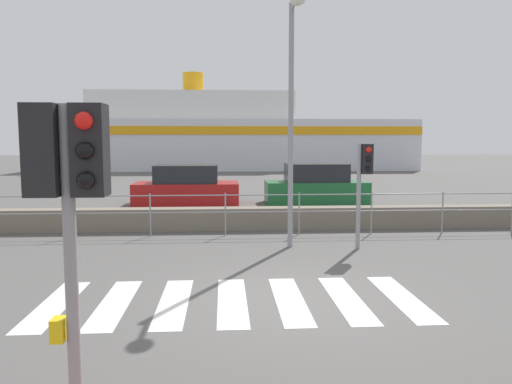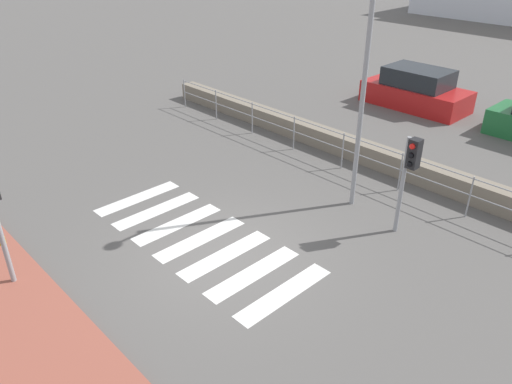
% 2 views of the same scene
% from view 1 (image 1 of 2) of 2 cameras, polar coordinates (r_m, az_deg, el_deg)
% --- Properties ---
extents(ground_plane, '(160.00, 160.00, 0.00)m').
position_cam_1_polar(ground_plane, '(8.00, 3.80, -12.22)').
color(ground_plane, '#565451').
extents(crosswalk, '(5.85, 2.40, 0.01)m').
position_cam_1_polar(crosswalk, '(7.94, -2.74, -12.33)').
color(crosswalk, silver).
rests_on(crosswalk, ground_plane).
extents(seawall, '(19.52, 0.55, 0.62)m').
position_cam_1_polar(seawall, '(14.06, 0.47, -3.02)').
color(seawall, slate).
rests_on(seawall, ground_plane).
extents(harbor_fence, '(17.61, 0.04, 1.12)m').
position_cam_1_polar(harbor_fence, '(13.13, 0.74, -1.74)').
color(harbor_fence, gray).
rests_on(harbor_fence, ground_plane).
extents(traffic_light_near, '(0.58, 0.41, 2.76)m').
position_cam_1_polar(traffic_light_near, '(3.95, -20.73, 0.66)').
color(traffic_light_near, gray).
rests_on(traffic_light_near, ground_plane).
extents(traffic_light_far, '(0.34, 0.32, 2.41)m').
position_cam_1_polar(traffic_light_far, '(11.59, 12.25, 2.23)').
color(traffic_light_far, gray).
rests_on(traffic_light_far, ground_plane).
extents(streetlamp, '(0.32, 1.18, 5.57)m').
position_cam_1_polar(streetlamp, '(11.39, 4.19, 10.95)').
color(streetlamp, gray).
rests_on(streetlamp, ground_plane).
extents(ferry_boat, '(30.46, 8.85, 8.37)m').
position_cam_1_polar(ferry_boat, '(44.58, -3.35, 6.26)').
color(ferry_boat, silver).
rests_on(ferry_boat, ground_plane).
extents(parked_car_red, '(4.06, 1.89, 1.54)m').
position_cam_1_polar(parked_car_red, '(19.77, -7.93, 0.52)').
color(parked_car_red, '#B21919').
rests_on(parked_car_red, ground_plane).
extents(parked_car_green, '(4.02, 1.70, 1.58)m').
position_cam_1_polar(parked_car_green, '(20.05, 6.88, 0.65)').
color(parked_car_green, '#1E6633').
rests_on(parked_car_green, ground_plane).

